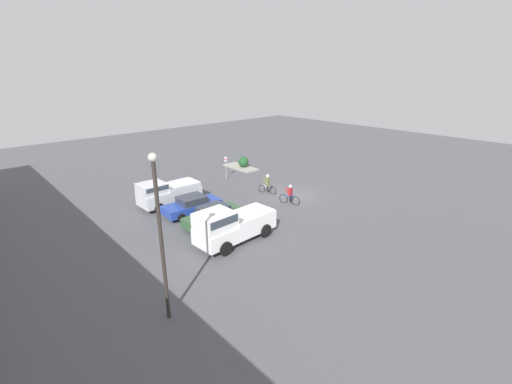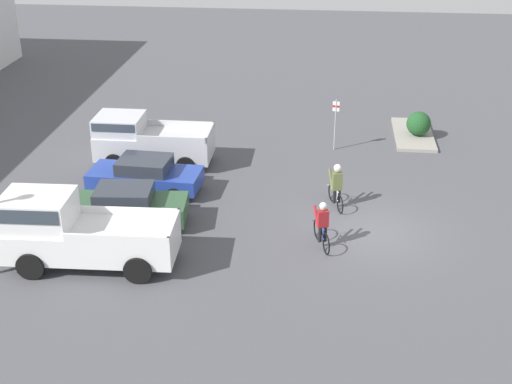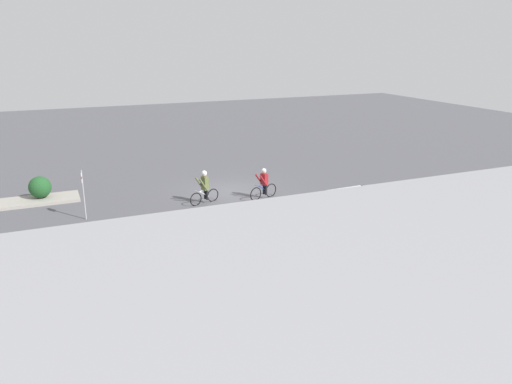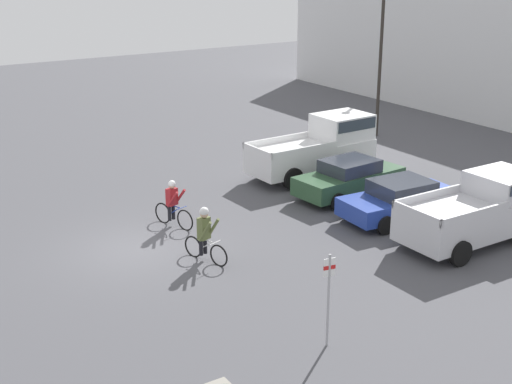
# 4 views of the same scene
# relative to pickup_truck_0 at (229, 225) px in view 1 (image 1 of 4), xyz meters

# --- Properties ---
(ground_plane) EXTENTS (80.00, 80.00, 0.00)m
(ground_plane) POSITION_rel_pickup_truck_0_xyz_m (3.16, -9.58, -1.23)
(ground_plane) COLOR #4C4C51
(pickup_truck_0) EXTENTS (2.33, 5.49, 2.39)m
(pickup_truck_0) POSITION_rel_pickup_truck_0_xyz_m (0.00, 0.00, 0.00)
(pickup_truck_0) COLOR white
(pickup_truck_0) RESTS_ON ground_plane
(sedan_0) EXTENTS (2.16, 4.48, 1.43)m
(sedan_0) POSITION_rel_pickup_truck_0_xyz_m (2.82, -0.83, -0.51)
(sedan_0) COLOR #2D5133
(sedan_0) RESTS_ON ground_plane
(sedan_1) EXTENTS (2.15, 4.41, 1.39)m
(sedan_1) POSITION_rel_pickup_truck_0_xyz_m (5.62, -0.86, -0.53)
(sedan_1) COLOR #233D9E
(sedan_1) RESTS_ON ground_plane
(pickup_truck_1) EXTENTS (2.27, 4.87, 2.11)m
(pickup_truck_1) POSITION_rel_pickup_truck_0_xyz_m (8.42, -0.21, -0.14)
(pickup_truck_1) COLOR silver
(pickup_truck_1) RESTS_ON ground_plane
(cyclist_0) EXTENTS (1.68, 0.64, 1.74)m
(cyclist_0) POSITION_rel_pickup_truck_0_xyz_m (5.09, -8.27, -0.33)
(cyclist_0) COLOR black
(cyclist_0) RESTS_ON ground_plane
(cyclist_1) EXTENTS (1.73, 0.65, 1.65)m
(cyclist_1) POSITION_rel_pickup_truck_0_xyz_m (2.02, -7.81, -0.41)
(cyclist_1) COLOR black
(cyclist_1) RESTS_ON ground_plane
(fire_lane_sign) EXTENTS (0.08, 0.30, 2.35)m
(fire_lane_sign) POSITION_rel_pickup_truck_0_xyz_m (10.87, -8.17, 0.19)
(fire_lane_sign) COLOR #9E9EA3
(fire_lane_sign) RESTS_ON ground_plane
(lamppost) EXTENTS (0.36, 0.36, 7.38)m
(lamppost) POSITION_rel_pickup_truck_0_xyz_m (-3.55, 6.22, 3.06)
(lamppost) COLOR #2D2823
(lamppost) RESTS_ON ground_plane
(curb_island) EXTENTS (4.25, 1.77, 0.15)m
(curb_island) POSITION_rel_pickup_truck_0_xyz_m (13.01, -11.87, -1.15)
(curb_island) COLOR gray
(curb_island) RESTS_ON ground_plane
(shrub) EXTENTS (1.13, 1.13, 1.13)m
(shrub) POSITION_rel_pickup_truck_0_xyz_m (12.72, -12.03, -0.52)
(shrub) COLOR #1E4C23
(shrub) RESTS_ON curb_island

